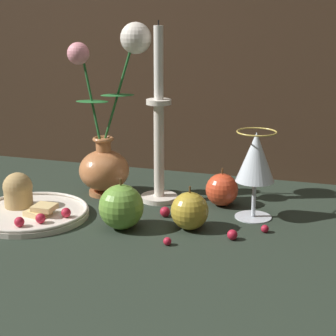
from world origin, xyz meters
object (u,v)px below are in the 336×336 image
Objects in this scene: vase at (108,141)px; apple_near_glass at (121,207)px; wine_glass at (256,160)px; apple_at_table_edge at (190,211)px; candlestick at (159,138)px; apple_beside_vase at (222,190)px; plate_with_pastries at (28,207)px.

vase is 3.85× the size of apple_near_glass.
wine_glass reaches higher than apple_at_table_edge.
apple_near_glass is 1.16× the size of apple_at_table_edge.
apple_near_glass is 0.12m from apple_at_table_edge.
vase is at bearing 147.62° from apple_at_table_edge.
candlestick is 0.17m from apple_beside_vase.
plate_with_pastries is (-0.10, -0.17, -0.10)m from vase.
candlestick reaches higher than apple_at_table_edge.
vase is at bearing 59.54° from plate_with_pastries.
plate_with_pastries is at bearing -120.46° from vase.
vase reaches higher than plate_with_pastries.
vase is at bearing -178.70° from apple_beside_vase.
plate_with_pastries is at bearing -153.37° from apple_beside_vase.
vase is 0.27m from apple_at_table_edge.
wine_glass is at bearing -34.82° from apple_beside_vase.
apple_near_glass is (0.10, -0.17, -0.08)m from vase.
apple_near_glass is at bearing -149.77° from wine_glass.
apple_at_table_edge is at bearing 16.35° from apple_near_glass.
candlestick is 0.20m from apple_at_table_edge.
apple_near_glass is at bearing -60.08° from vase.
wine_glass is at bearing 16.28° from plate_with_pastries.
plate_with_pastries is 2.38× the size of apple_near_glass.
apple_near_glass is (-0.22, -0.13, -0.07)m from wine_glass.
vase is 0.99× the size of candlestick.
wine_glass is 2.16× the size of apple_beside_vase.
apple_near_glass is at bearing -95.07° from candlestick.
plate_with_pastries and apple_beside_vase have the same top height.
candlestick is (-0.21, 0.04, 0.02)m from wine_glass.
apple_at_table_edge is (0.10, -0.14, -0.10)m from candlestick.
apple_beside_vase is (0.13, 0.01, -0.10)m from candlestick.
candlestick is at bearing 127.34° from apple_at_table_edge.
apple_near_glass is at bearing -129.34° from apple_beside_vase.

